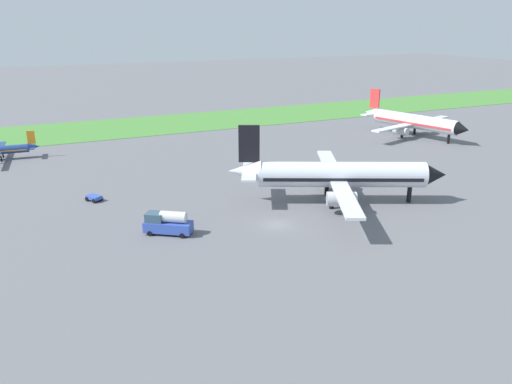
{
  "coord_description": "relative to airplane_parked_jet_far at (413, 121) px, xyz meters",
  "views": [
    {
      "loc": [
        -31.47,
        -60.58,
        27.82
      ],
      "look_at": [
        -0.28,
        6.54,
        3.0
      ],
      "focal_mm": 36.1,
      "sensor_mm": 36.0,
      "label": 1
    }
  ],
  "objects": [
    {
      "name": "airplane_midfield_jet",
      "position": [
        -44.22,
        -33.12,
        0.64
      ],
      "size": [
        32.72,
        32.85,
        12.46
      ],
      "rotation": [
        0.0,
        0.0,
        5.84
      ],
      "color": "silver",
      "rests_on": "ground_plane"
    },
    {
      "name": "fuel_truck_midfield",
      "position": [
        -72.36,
        -34.44,
        -2.27
      ],
      "size": [
        6.72,
        5.65,
        3.29
      ],
      "rotation": [
        0.0,
        0.0,
        2.54
      ],
      "color": "#334FB2",
      "rests_on": "ground_plane"
    },
    {
      "name": "airplane_parked_jet_far",
      "position": [
        0.0,
        0.0,
        0.0
      ],
      "size": [
        29.69,
        29.36,
        10.69
      ],
      "rotation": [
        0.0,
        0.0,
        4.98
      ],
      "color": "silver",
      "rests_on": "ground_plane"
    },
    {
      "name": "grass_taxiway_strip",
      "position": [
        -57.33,
        41.99,
        -3.81
      ],
      "size": [
        360.0,
        28.0,
        0.08
      ],
      "primitive_type": "cube",
      "color": "#478438",
      "rests_on": "ground_plane"
    },
    {
      "name": "baggage_cart_near_gate",
      "position": [
        -79.5,
        -16.28,
        -3.28
      ],
      "size": [
        2.74,
        2.94,
        0.9
      ],
      "rotation": [
        0.0,
        0.0,
        2.12
      ],
      "color": "#334FB2",
      "rests_on": "ground_plane"
    },
    {
      "name": "ground_plane",
      "position": [
        -57.33,
        -37.9,
        -3.85
      ],
      "size": [
        600.0,
        600.0,
        0.0
      ],
      "primitive_type": "plane",
      "color": "slate"
    }
  ]
}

